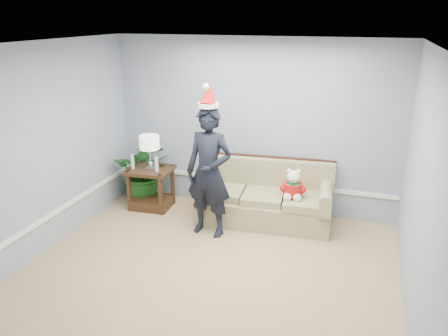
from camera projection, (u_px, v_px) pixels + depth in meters
room_shell at (192, 183)px, 4.52m from camera, size 4.54×5.04×2.74m
wainscot_trim at (148, 203)px, 6.22m from camera, size 4.49×4.99×0.06m
sofa at (265, 200)px, 6.63m from camera, size 2.04×1.01×0.93m
side_table at (151, 192)px, 7.10m from camera, size 0.73×0.63×0.67m
table_lamp at (150, 144)px, 6.78m from camera, size 0.31×0.31×0.55m
candle_pair at (144, 164)px, 6.86m from camera, size 0.48×0.06×0.23m
houseplant at (144, 171)px, 7.30m from camera, size 1.14×1.07×1.02m
man at (209, 172)px, 6.04m from camera, size 0.72×0.52×1.85m
santa_hat at (209, 96)px, 5.70m from camera, size 0.30×0.33×0.33m
teddy_bear at (293, 187)px, 6.26m from camera, size 0.31×0.33×0.45m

